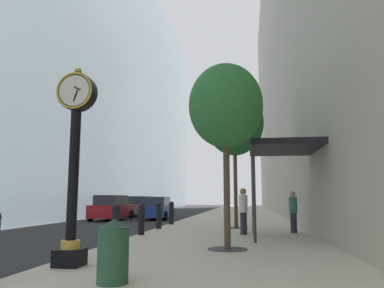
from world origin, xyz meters
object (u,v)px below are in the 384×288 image
car_silver_mid (161,205)px  bollard_third (116,223)px  bollard_sixth (171,212)px  street_tree_mid_near (234,123)px  street_tree_near (226,107)px  pedestrian_walking (293,211)px  bollard_fourth (141,218)px  street_clock (74,154)px  trash_bin (113,250)px  bollard_fifth (159,215)px  pedestrian_by_clock (243,210)px  car_red_far (112,208)px  car_blue_near (157,209)px  car_grey_trailing (140,207)px

car_silver_mid → bollard_third: bearing=-79.6°
bollard_sixth → street_tree_mid_near: street_tree_mid_near is taller
street_tree_near → pedestrian_walking: bearing=65.8°
car_silver_mid → bollard_fourth: bearing=-78.5°
pedestrian_walking → street_clock: bearing=-123.3°
street_tree_near → trash_bin: street_tree_near is taller
bollard_third → bollard_fifth: size_ratio=1.00×
pedestrian_by_clock → car_red_far: size_ratio=0.39×
street_clock → pedestrian_walking: bearing=56.7°
bollard_fourth → car_silver_mid: (-5.36, 26.34, 0.03)m
bollard_fourth → car_red_far: bearing=115.6°
car_silver_mid → car_blue_near: bearing=-78.1°
bollard_fifth → car_grey_trailing: (-5.01, 14.19, 0.03)m
street_tree_near → car_blue_near: street_tree_near is taller
street_tree_near → car_grey_trailing: 22.69m
bollard_fourth → trash_bin: size_ratio=1.16×
street_clock → street_tree_near: (3.09, 3.05, 1.67)m
street_tree_mid_near → car_blue_near: 11.34m
bollard_fifth → street_tree_near: (3.51, -6.57, 3.37)m
street_clock → car_silver_mid: size_ratio=1.00×
bollard_fourth → street_tree_near: size_ratio=0.23×
pedestrian_walking → car_red_far: pedestrian_walking is taller
street_tree_mid_near → car_grey_trailing: 16.32m
bollard_fourth → car_grey_trailing: bearing=106.4°
pedestrian_by_clock → bollard_fourth: bearing=-170.5°
bollard_third → bollard_sixth: size_ratio=1.00×
street_clock → pedestrian_by_clock: street_clock is taller
bollard_sixth → car_grey_trailing: 12.37m
street_clock → pedestrian_walking: street_clock is taller
bollard_third → car_grey_trailing: bearing=104.1°
street_clock → bollard_fourth: 6.96m
bollard_fourth → pedestrian_walking: 6.12m
bollard_fourth → car_grey_trailing: size_ratio=0.27×
street_tree_near → pedestrian_by_clock: size_ratio=2.97×
street_tree_near → street_tree_mid_near: street_tree_mid_near is taller
bollard_third → car_red_far: size_ratio=0.27×
street_tree_mid_near → car_silver_mid: size_ratio=1.56×
bollard_sixth → pedestrian_walking: pedestrian_walking is taller
bollard_sixth → car_blue_near: (-2.43, 6.69, -0.01)m
bollard_third → pedestrian_by_clock: 5.27m
car_grey_trailing → car_blue_near: bearing=-60.8°
street_tree_near → street_tree_mid_near: (-0.00, 7.54, 1.03)m
street_tree_mid_near → bollard_sixth: bearing=151.4°
bollard_fourth → car_silver_mid: car_silver_mid is taller
trash_bin → car_silver_mid: 35.21m
trash_bin → car_silver_mid: (-7.21, 34.46, 0.13)m
bollard_fourth → street_tree_near: street_tree_near is taller
street_clock → trash_bin: size_ratio=4.07×
trash_bin → pedestrian_by_clock: bearing=76.9°
street_clock → car_silver_mid: bearing=99.9°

